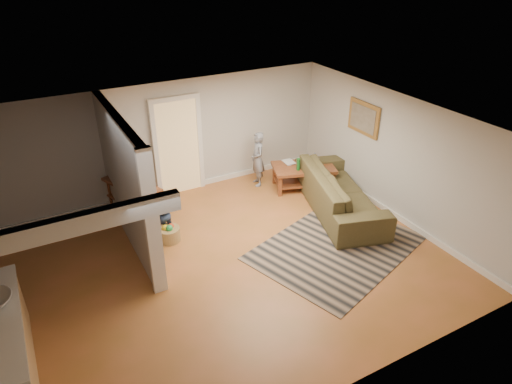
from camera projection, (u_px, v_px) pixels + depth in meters
ground at (225, 265)px, 7.97m from camera, size 7.50×7.50×0.00m
room_shell at (149, 196)px, 7.15m from camera, size 7.54×6.02×2.52m
area_rug at (336, 247)px, 8.41m from camera, size 3.52×3.01×0.01m
sofa at (338, 209)px, 9.65m from camera, size 1.93×3.08×0.84m
coffee_table at (304, 171)px, 10.32m from camera, size 1.55×1.20×0.81m
tv_console at (133, 187)px, 8.91m from camera, size 0.94×1.41×1.14m
speaker_left at (149, 227)px, 8.05m from camera, size 0.11×0.11×1.05m
speaker_right at (125, 188)px, 9.39m from camera, size 0.13×0.13×1.02m
toy_basket at (169, 234)px, 8.55m from camera, size 0.41×0.41×0.37m
child at (258, 184)px, 10.64m from camera, size 0.39×0.52×1.28m
toddler at (165, 233)px, 8.83m from camera, size 0.47×0.39×0.88m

